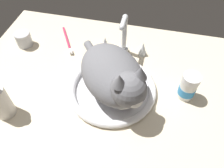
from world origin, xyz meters
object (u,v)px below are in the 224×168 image
(sink_basin, at_px, (112,89))
(metal_jar, at_px, (24,39))
(faucet, at_px, (124,40))
(pill_bottle, at_px, (188,87))
(toothbrush, at_px, (67,41))
(cat, at_px, (115,77))

(sink_basin, bearing_deg, metal_jar, 159.20)
(faucet, relative_size, pill_bottle, 1.81)
(metal_jar, relative_size, toothbrush, 0.40)
(cat, height_order, pill_bottle, cat)
(faucet, distance_m, metal_jar, 0.44)
(cat, height_order, metal_jar, cat)
(cat, bearing_deg, pill_bottle, 12.56)
(faucet, distance_m, toothbrush, 0.27)
(metal_jar, bearing_deg, cat, -22.11)
(cat, bearing_deg, sink_basin, 128.76)
(sink_basin, relative_size, cat, 0.88)
(sink_basin, relative_size, metal_jar, 4.80)
(cat, relative_size, toothbrush, 2.17)
(toothbrush, bearing_deg, metal_jar, -161.13)
(pill_bottle, bearing_deg, cat, -167.44)
(cat, relative_size, pill_bottle, 3.43)
(sink_basin, relative_size, pill_bottle, 3.02)
(sink_basin, xyz_separation_m, metal_jar, (-0.43, 0.16, 0.02))
(pill_bottle, bearing_deg, faucet, 146.52)
(pill_bottle, xyz_separation_m, toothbrush, (-0.52, 0.19, -0.04))
(metal_jar, bearing_deg, toothbrush, 18.87)
(toothbrush, bearing_deg, faucet, -2.51)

